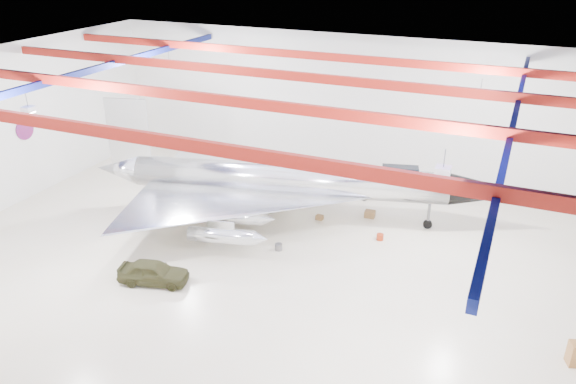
% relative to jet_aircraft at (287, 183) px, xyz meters
% --- Properties ---
extents(floor, '(40.00, 40.00, 0.00)m').
position_rel_jet_aircraft_xyz_m(floor, '(1.26, -5.72, -2.58)').
color(floor, beige).
rests_on(floor, ground).
extents(wall_back, '(40.00, 0.00, 40.00)m').
position_rel_jet_aircraft_xyz_m(wall_back, '(1.26, 9.28, 2.92)').
color(wall_back, silver).
rests_on(wall_back, floor).
extents(ceiling, '(40.00, 40.00, 0.00)m').
position_rel_jet_aircraft_xyz_m(ceiling, '(1.26, -5.72, 8.42)').
color(ceiling, '#0A0F38').
rests_on(ceiling, wall_back).
extents(ceiling_structure, '(39.50, 29.50, 1.08)m').
position_rel_jet_aircraft_xyz_m(ceiling_structure, '(1.26, -5.72, 7.75)').
color(ceiling_structure, maroon).
rests_on(ceiling_structure, ceiling).
extents(wall_roundel, '(0.10, 1.50, 1.50)m').
position_rel_jet_aircraft_xyz_m(wall_roundel, '(-18.68, -3.72, 2.42)').
color(wall_roundel, '#B21414').
rests_on(wall_roundel, wall_left).
extents(jet_aircraft, '(28.35, 20.05, 7.86)m').
position_rel_jet_aircraft_xyz_m(jet_aircraft, '(0.00, 0.00, 0.00)').
color(jet_aircraft, silver).
rests_on(jet_aircraft, floor).
extents(jeep, '(4.14, 2.51, 1.32)m').
position_rel_jet_aircraft_xyz_m(jeep, '(-3.59, -10.09, -1.92)').
color(jeep, '#37361B').
rests_on(jeep, floor).
extents(crate_ply, '(0.52, 0.44, 0.33)m').
position_rel_jet_aircraft_xyz_m(crate_ply, '(-5.48, -1.45, -2.41)').
color(crate_ply, olive).
rests_on(crate_ply, floor).
extents(toolbox_red, '(0.42, 0.35, 0.28)m').
position_rel_jet_aircraft_xyz_m(toolbox_red, '(1.54, 4.14, -2.44)').
color(toolbox_red, '#A12D10').
rests_on(toolbox_red, floor).
extents(engine_drum, '(0.60, 0.60, 0.41)m').
position_rel_jet_aircraft_xyz_m(engine_drum, '(1.22, -4.11, -2.37)').
color(engine_drum, '#59595B').
rests_on(engine_drum, floor).
extents(parts_bin, '(0.69, 0.56, 0.47)m').
position_rel_jet_aircraft_xyz_m(parts_bin, '(5.10, 2.39, -2.34)').
color(parts_bin, olive).
rests_on(parts_bin, floor).
extents(crate_small, '(0.48, 0.42, 0.29)m').
position_rel_jet_aircraft_xyz_m(crate_small, '(-5.08, 2.20, -2.43)').
color(crate_small, '#59595B').
rests_on(crate_small, floor).
extents(tool_chest, '(0.49, 0.49, 0.39)m').
position_rel_jet_aircraft_xyz_m(tool_chest, '(6.56, -0.42, -2.38)').
color(tool_chest, '#A12D10').
rests_on(tool_chest, floor).
extents(oil_barrel, '(0.51, 0.43, 0.33)m').
position_rel_jet_aircraft_xyz_m(oil_barrel, '(2.10, 0.66, -2.41)').
color(oil_barrel, olive).
rests_on(oil_barrel, floor).
extents(spares_box, '(0.40, 0.40, 0.33)m').
position_rel_jet_aircraft_xyz_m(spares_box, '(3.99, 4.86, -2.41)').
color(spares_box, '#59595B').
rests_on(spares_box, floor).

